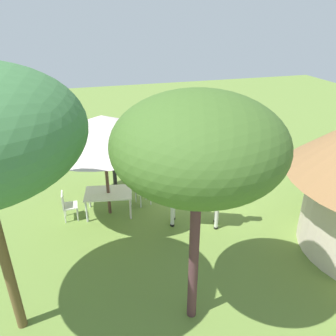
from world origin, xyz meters
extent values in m
plane|color=olive|center=(0.00, 0.00, 0.00)|extent=(36.00, 36.00, 0.00)
cylinder|color=brown|center=(3.19, 0.97, 1.21)|extent=(0.10, 0.10, 2.42)
cone|color=silver|center=(3.19, 0.97, 2.79)|extent=(3.94, 3.94, 0.75)
cube|color=silver|center=(3.19, 0.97, 0.72)|extent=(1.55, 1.15, 0.04)
cylinder|color=silver|center=(2.62, 1.47, 0.35)|extent=(0.06, 0.06, 0.70)
cylinder|color=silver|center=(3.90, 1.26, 0.35)|extent=(0.06, 0.06, 0.70)
cylinder|color=silver|center=(2.48, 0.67, 0.35)|extent=(0.06, 0.06, 0.70)
cylinder|color=silver|center=(3.77, 0.46, 0.35)|extent=(0.06, 0.06, 0.70)
cube|color=silver|center=(2.06, 0.70, 0.45)|extent=(0.51, 0.52, 0.04)
cube|color=silver|center=(1.88, 0.66, 0.68)|extent=(0.14, 0.44, 0.45)
cylinder|color=silver|center=(2.19, 0.93, 0.23)|extent=(0.04, 0.04, 0.45)
cylinder|color=silver|center=(2.28, 0.56, 0.23)|extent=(0.04, 0.04, 0.45)
cylinder|color=silver|center=(1.84, 0.85, 0.23)|extent=(0.04, 0.04, 0.45)
cylinder|color=silver|center=(1.93, 0.48, 0.23)|extent=(0.04, 0.04, 0.45)
cube|color=white|center=(4.35, 0.95, 0.45)|extent=(0.43, 0.45, 0.04)
cube|color=white|center=(4.54, 0.95, 0.68)|extent=(0.05, 0.44, 0.45)
cylinder|color=white|center=(4.17, 0.77, 0.23)|extent=(0.04, 0.04, 0.45)
cylinder|color=white|center=(4.17, 1.15, 0.23)|extent=(0.04, 0.04, 0.45)
cylinder|color=white|center=(4.53, 0.76, 0.23)|extent=(0.04, 0.04, 0.45)
cylinder|color=white|center=(4.53, 1.14, 0.23)|extent=(0.04, 0.04, 0.45)
cylinder|color=black|center=(2.80, -0.78, 0.40)|extent=(0.12, 0.12, 0.79)
cylinder|color=black|center=(2.79, -0.64, 0.40)|extent=(0.12, 0.12, 0.79)
cube|color=#B63736|center=(2.79, -0.71, 1.07)|extent=(0.22, 0.44, 0.56)
cylinder|color=#DFB08F|center=(2.81, -0.95, 1.09)|extent=(0.08, 0.08, 0.53)
cylinder|color=#DFB08F|center=(2.78, -0.46, 1.09)|extent=(0.08, 0.08, 0.53)
sphere|color=#DFB08F|center=(2.79, -0.71, 1.48)|extent=(0.21, 0.21, 0.21)
cylinder|color=black|center=(-2.01, -2.79, 0.44)|extent=(0.13, 0.13, 0.88)
cylinder|color=black|center=(-1.91, -2.90, 0.44)|extent=(0.13, 0.13, 0.88)
cube|color=#498C6C|center=(-1.96, -2.84, 1.19)|extent=(0.49, 0.50, 0.62)
cylinder|color=beige|center=(-2.14, -2.65, 1.21)|extent=(0.09, 0.09, 0.59)
cylinder|color=beige|center=(-1.78, -3.04, 1.21)|extent=(0.09, 0.09, 0.59)
sphere|color=beige|center=(-1.96, -2.84, 1.64)|extent=(0.24, 0.24, 0.24)
cube|color=#32A269|center=(-1.30, 0.82, 0.22)|extent=(0.73, 0.72, 0.03)
cube|color=white|center=(-1.06, 0.95, 0.46)|extent=(0.69, 0.70, 0.38)
cube|color=beige|center=(-1.13, 0.62, 0.11)|extent=(0.55, 0.33, 0.22)
cube|color=beige|center=(-1.38, 1.07, 0.11)|extent=(0.55, 0.33, 0.22)
cylinder|color=silver|center=(-3.09, -0.80, 1.04)|extent=(1.38, 1.66, 0.65)
cylinder|color=black|center=(-3.26, -1.06, 1.04)|extent=(0.60, 0.42, 0.66)
cylinder|color=black|center=(-2.94, -0.56, 1.04)|extent=(0.60, 0.42, 0.66)
cylinder|color=silver|center=(-2.68, -0.14, 1.22)|extent=(0.53, 0.61, 0.50)
cube|color=silver|center=(-2.53, 0.10, 1.38)|extent=(0.37, 0.43, 0.20)
cube|color=black|center=(-2.43, 0.25, 1.35)|extent=(0.17, 0.17, 0.12)
cube|color=black|center=(-2.68, -0.14, 1.42)|extent=(0.23, 0.33, 0.28)
cylinder|color=silver|center=(-2.93, -0.20, 0.40)|extent=(0.11, 0.11, 0.80)
cylinder|color=black|center=(-2.93, -0.20, 0.03)|extent=(0.13, 0.13, 0.06)
cylinder|color=silver|center=(-2.63, -0.39, 0.40)|extent=(0.11, 0.11, 0.80)
cylinder|color=black|center=(-2.63, -0.39, 0.03)|extent=(0.13, 0.13, 0.06)
cylinder|color=silver|center=(-3.56, -1.20, 0.40)|extent=(0.11, 0.11, 0.80)
cylinder|color=black|center=(-3.56, -1.20, 0.03)|extent=(0.13, 0.13, 0.06)
cylinder|color=silver|center=(-3.26, -1.39, 0.40)|extent=(0.11, 0.11, 0.80)
cylinder|color=black|center=(-3.26, -1.39, 0.03)|extent=(0.13, 0.13, 0.06)
cylinder|color=black|center=(-3.53, -1.50, 0.94)|extent=(0.17, 0.23, 0.53)
cylinder|color=silver|center=(0.84, 2.24, 0.98)|extent=(1.79, 1.20, 0.62)
cylinder|color=black|center=(1.15, 2.11, 0.98)|extent=(0.31, 0.62, 0.63)
cylinder|color=black|center=(0.56, 2.35, 0.98)|extent=(0.31, 0.62, 0.63)
cylinder|color=silver|center=(0.06, 2.55, 1.16)|extent=(0.59, 0.46, 0.49)
cube|color=silver|center=(-0.20, 2.65, 1.32)|extent=(0.44, 0.32, 0.20)
cube|color=black|center=(-0.37, 2.72, 1.29)|extent=(0.16, 0.16, 0.12)
cube|color=black|center=(0.06, 2.55, 1.36)|extent=(0.35, 0.17, 0.28)
cylinder|color=silver|center=(0.18, 2.32, 0.37)|extent=(0.11, 0.11, 0.75)
cylinder|color=black|center=(0.18, 2.32, 0.03)|extent=(0.13, 0.13, 0.06)
cylinder|color=silver|center=(0.31, 2.63, 0.37)|extent=(0.11, 0.11, 0.75)
cylinder|color=black|center=(0.31, 2.63, 0.03)|extent=(0.13, 0.13, 0.06)
cylinder|color=silver|center=(1.37, 1.84, 0.37)|extent=(0.11, 0.11, 0.75)
cylinder|color=black|center=(1.37, 1.84, 0.03)|extent=(0.13, 0.13, 0.06)
cylinder|color=silver|center=(1.50, 2.16, 0.37)|extent=(0.11, 0.11, 0.75)
cylinder|color=black|center=(1.50, 2.16, 0.03)|extent=(0.13, 0.13, 0.06)
cylinder|color=black|center=(1.67, 1.91, 0.88)|extent=(0.24, 0.13, 0.53)
cylinder|color=silver|center=(0.40, -0.68, 0.94)|extent=(1.28, 1.73, 0.60)
cylinder|color=black|center=(0.55, -0.97, 0.94)|extent=(0.58, 0.35, 0.61)
cylinder|color=black|center=(0.27, -0.42, 0.94)|extent=(0.58, 0.35, 0.61)
cylinder|color=silver|center=(0.03, 0.05, 1.12)|extent=(0.48, 0.59, 0.48)
cube|color=silver|center=(-0.09, 0.30, 1.28)|extent=(0.34, 0.44, 0.20)
cube|color=black|center=(-0.18, 0.46, 1.25)|extent=(0.16, 0.16, 0.12)
cube|color=black|center=(0.03, 0.05, 1.32)|extent=(0.20, 0.34, 0.28)
cylinder|color=silver|center=(-0.03, -0.20, 0.36)|extent=(0.11, 0.11, 0.71)
cylinder|color=black|center=(-0.03, -0.20, 0.03)|extent=(0.13, 0.13, 0.06)
cylinder|color=silver|center=(0.27, -0.05, 0.36)|extent=(0.11, 0.11, 0.71)
cylinder|color=black|center=(0.27, -0.05, 0.03)|extent=(0.13, 0.13, 0.06)
cylinder|color=silver|center=(0.53, -1.31, 0.36)|extent=(0.11, 0.11, 0.71)
cylinder|color=black|center=(0.53, -1.31, 0.03)|extent=(0.13, 0.13, 0.06)
cylinder|color=silver|center=(0.83, -1.16, 0.36)|extent=(0.11, 0.11, 0.71)
cylinder|color=black|center=(0.83, -1.16, 0.03)|extent=(0.13, 0.13, 0.06)
cylinder|color=black|center=(0.79, -1.45, 0.84)|extent=(0.15, 0.23, 0.53)
cylinder|color=brown|center=(5.39, 4.60, 1.59)|extent=(0.19, 0.19, 3.19)
cylinder|color=#4E2E32|center=(2.00, 5.28, 1.52)|extent=(0.19, 0.19, 3.04)
ellipsoid|color=#406426|center=(2.00, 5.28, 3.83)|extent=(2.87, 2.87, 1.72)
cube|color=#9C4A40|center=(3.41, -3.38, 0.04)|extent=(2.82, 0.66, 0.08)
camera|label=1|loc=(3.81, 9.88, 5.80)|focal=35.31mm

